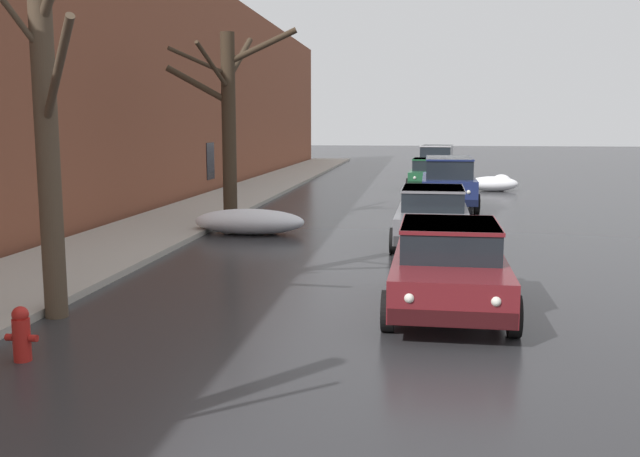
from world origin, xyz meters
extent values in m
cube|color=#A8A399|center=(-6.37, 18.00, 0.07)|extent=(3.11, 80.00, 0.13)
cube|color=brown|center=(-8.43, 18.00, 4.55)|extent=(0.60, 80.00, 9.10)
cube|color=black|center=(-8.14, 31.51, 1.43)|extent=(0.08, 1.10, 1.60)
cube|color=black|center=(-8.14, 28.52, 1.39)|extent=(0.08, 1.10, 1.60)
ellipsoid|color=white|center=(4.22, 30.92, 0.33)|extent=(2.24, 1.03, 0.67)
ellipsoid|color=white|center=(4.61, 31.03, 0.38)|extent=(0.90, 0.75, 0.75)
ellipsoid|color=white|center=(-3.64, 17.14, 0.34)|extent=(3.04, 1.35, 0.69)
ellipsoid|color=white|center=(-4.23, 17.03, 0.22)|extent=(0.52, 0.43, 0.43)
ellipsoid|color=white|center=(-3.06, 17.28, 0.29)|extent=(0.69, 0.58, 0.58)
cylinder|color=#4C3D2D|center=(-4.64, 8.50, 3.31)|extent=(0.35, 0.35, 6.61)
cylinder|color=#4C3D2D|center=(-4.07, 7.83, 3.67)|extent=(1.29, 1.48, 1.43)
cylinder|color=#382B1E|center=(-4.64, 18.88, 2.81)|extent=(0.42, 0.42, 5.61)
cylinder|color=#382B1E|center=(-5.48, 18.64, 4.11)|extent=(1.81, 0.66, 1.12)
cylinder|color=#382B1E|center=(-3.65, 18.99, 5.21)|extent=(2.07, 0.41, 1.08)
cylinder|color=#382B1E|center=(-5.33, 18.31, 4.74)|extent=(1.49, 1.24, 0.77)
cylinder|color=#382B1E|center=(-4.81, 17.96, 4.57)|extent=(0.47, 1.92, 1.24)
cylinder|color=#382B1E|center=(-4.53, 19.79, 4.93)|extent=(0.42, 1.96, 1.46)
cube|color=maroon|center=(1.41, 9.62, 0.60)|extent=(1.81, 3.89, 0.60)
cube|color=black|center=(1.42, 9.81, 1.16)|extent=(1.53, 2.03, 0.52)
cube|color=maroon|center=(1.42, 9.81, 1.39)|extent=(1.57, 2.08, 0.06)
cube|color=black|center=(1.38, 7.74, 0.42)|extent=(1.71, 0.15, 0.22)
cube|color=black|center=(1.45, 11.50, 0.42)|extent=(1.71, 0.15, 0.22)
cylinder|color=black|center=(2.28, 8.41, 0.30)|extent=(0.19, 0.60, 0.60)
cylinder|color=black|center=(0.50, 8.44, 0.30)|extent=(0.19, 0.60, 0.60)
cylinder|color=black|center=(2.33, 10.80, 0.30)|extent=(0.19, 0.60, 0.60)
cylinder|color=black|center=(0.55, 10.83, 0.30)|extent=(0.19, 0.60, 0.60)
sphere|color=silver|center=(1.94, 7.70, 0.68)|extent=(0.14, 0.14, 0.14)
sphere|color=silver|center=(0.81, 7.72, 0.68)|extent=(0.14, 0.14, 0.14)
cube|color=slate|center=(1.27, 16.07, 0.60)|extent=(1.81, 4.33, 0.60)
cube|color=black|center=(1.28, 16.29, 1.16)|extent=(1.52, 2.27, 0.52)
cube|color=slate|center=(1.28, 16.29, 1.39)|extent=(1.56, 2.31, 0.06)
cube|color=#303032|center=(1.23, 13.98, 0.42)|extent=(1.68, 0.16, 0.22)
cube|color=#303032|center=(1.32, 18.17, 0.42)|extent=(1.68, 0.16, 0.22)
cylinder|color=black|center=(2.12, 14.72, 0.30)|extent=(0.19, 0.60, 0.60)
cylinder|color=black|center=(0.36, 14.76, 0.30)|extent=(0.19, 0.60, 0.60)
cylinder|color=black|center=(2.18, 17.39, 0.30)|extent=(0.19, 0.60, 0.60)
cylinder|color=black|center=(0.42, 17.43, 0.30)|extent=(0.19, 0.60, 0.60)
sphere|color=silver|center=(1.78, 13.93, 0.68)|extent=(0.14, 0.14, 0.14)
sphere|color=silver|center=(0.67, 13.96, 0.68)|extent=(0.14, 0.14, 0.14)
cube|color=navy|center=(1.96, 23.95, 0.74)|extent=(1.87, 4.82, 0.80)
cube|color=black|center=(1.96, 24.00, 1.48)|extent=(1.60, 3.37, 0.68)
cube|color=navy|center=(1.96, 24.00, 1.79)|extent=(1.63, 3.44, 0.06)
cube|color=black|center=(1.93, 21.61, 0.46)|extent=(1.77, 0.14, 0.22)
cube|color=black|center=(2.00, 26.30, 0.46)|extent=(1.77, 0.14, 0.22)
cylinder|color=black|center=(2.86, 22.45, 0.34)|extent=(0.19, 0.68, 0.68)
cylinder|color=black|center=(1.02, 22.48, 0.34)|extent=(0.19, 0.68, 0.68)
cylinder|color=black|center=(2.91, 25.42, 0.34)|extent=(0.19, 0.68, 0.68)
cylinder|color=black|center=(1.06, 25.45, 0.34)|extent=(0.19, 0.68, 0.68)
sphere|color=silver|center=(2.52, 21.57, 0.82)|extent=(0.14, 0.14, 0.14)
sphere|color=silver|center=(1.34, 21.58, 0.82)|extent=(0.14, 0.14, 0.14)
cube|color=#1E5633|center=(1.41, 31.38, 0.60)|extent=(1.91, 4.13, 0.60)
cube|color=black|center=(1.41, 31.59, 1.16)|extent=(1.58, 2.17, 0.52)
cube|color=#1E5633|center=(1.41, 31.59, 1.39)|extent=(1.62, 2.22, 0.06)
cube|color=black|center=(1.31, 29.41, 0.42)|extent=(1.70, 0.20, 0.22)
cube|color=black|center=(1.50, 33.36, 0.42)|extent=(1.70, 0.20, 0.22)
cylinder|color=black|center=(2.23, 30.09, 0.30)|extent=(0.21, 0.61, 0.60)
cylinder|color=black|center=(0.46, 30.17, 0.30)|extent=(0.21, 0.61, 0.60)
cylinder|color=black|center=(2.35, 32.60, 0.30)|extent=(0.21, 0.61, 0.60)
cylinder|color=black|center=(0.58, 32.68, 0.30)|extent=(0.21, 0.61, 0.60)
sphere|color=silver|center=(1.87, 29.35, 0.68)|extent=(0.14, 0.14, 0.14)
sphere|color=silver|center=(0.75, 29.41, 0.68)|extent=(0.14, 0.14, 0.14)
cube|color=#B7B7BC|center=(1.91, 38.83, 0.74)|extent=(2.29, 4.70, 0.80)
cube|color=black|center=(1.92, 38.88, 1.48)|extent=(1.91, 3.32, 0.68)
cube|color=#B7B7BC|center=(1.92, 38.88, 1.79)|extent=(1.95, 3.38, 0.06)
cube|color=#525254|center=(1.72, 36.62, 0.46)|extent=(1.86, 0.28, 0.22)
cube|color=#525254|center=(2.11, 41.05, 0.46)|extent=(1.86, 0.28, 0.22)
cylinder|color=black|center=(2.75, 37.34, 0.34)|extent=(0.24, 0.69, 0.68)
cylinder|color=black|center=(0.82, 37.51, 0.34)|extent=(0.24, 0.69, 0.68)
cylinder|color=black|center=(3.00, 40.15, 0.34)|extent=(0.24, 0.69, 0.68)
cylinder|color=black|center=(1.07, 40.32, 0.34)|extent=(0.24, 0.69, 0.68)
sphere|color=silver|center=(2.33, 36.53, 0.82)|extent=(0.14, 0.14, 0.14)
sphere|color=silver|center=(1.10, 36.64, 0.82)|extent=(0.14, 0.14, 0.14)
cylinder|color=#B21E19|center=(-4.02, 6.49, 0.28)|extent=(0.22, 0.22, 0.55)
sphere|color=#B21E19|center=(-4.02, 6.49, 0.61)|extent=(0.21, 0.21, 0.21)
cylinder|color=#B21E19|center=(-4.18, 6.49, 0.30)|extent=(0.10, 0.09, 0.09)
cylinder|color=#B21E19|center=(-3.86, 6.49, 0.30)|extent=(0.10, 0.09, 0.09)
camera|label=1|loc=(0.90, -1.55, 2.97)|focal=39.74mm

